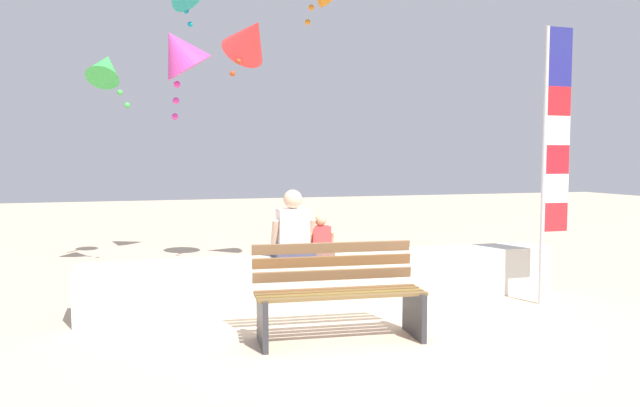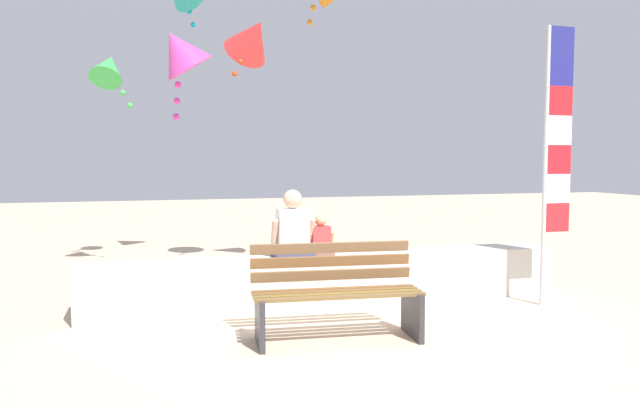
# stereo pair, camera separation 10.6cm
# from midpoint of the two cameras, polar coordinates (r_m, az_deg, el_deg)

# --- Properties ---
(ground_plane) EXTENTS (40.00, 40.00, 0.00)m
(ground_plane) POSITION_cam_midpoint_polar(r_m,az_deg,el_deg) (6.10, 4.33, -11.89)
(ground_plane) COLOR #CEB192
(seawall_ledge) EXTENTS (5.64, 0.54, 0.58)m
(seawall_ledge) POSITION_cam_midpoint_polar(r_m,az_deg,el_deg) (7.10, 0.82, -7.16)
(seawall_ledge) COLOR silver
(seawall_ledge) RESTS_ON ground
(park_bench) EXTENTS (1.62, 0.75, 0.88)m
(park_bench) POSITION_cam_midpoint_polar(r_m,az_deg,el_deg) (5.74, 1.20, -8.63)
(park_bench) COLOR brown
(park_bench) RESTS_ON ground
(person_adult) EXTENTS (0.50, 0.37, 0.76)m
(person_adult) POSITION_cam_midpoint_polar(r_m,az_deg,el_deg) (6.86, -3.03, -2.58)
(person_adult) COLOR #3D3C54
(person_adult) RESTS_ON seawall_ledge
(person_child) EXTENTS (0.31, 0.23, 0.47)m
(person_child) POSITION_cam_midpoint_polar(r_m,az_deg,el_deg) (6.96, -0.39, -3.42)
(person_child) COLOR brown
(person_child) RESTS_ON seawall_ledge
(flag_banner) EXTENTS (0.36, 0.05, 3.19)m
(flag_banner) POSITION_cam_midpoint_polar(r_m,az_deg,el_deg) (7.45, 20.71, 5.16)
(flag_banner) COLOR #B7B7BC
(flag_banner) RESTS_ON ground
(kite_magenta) EXTENTS (0.77, 0.76, 1.10)m
(kite_magenta) POSITION_cam_midpoint_polar(r_m,az_deg,el_deg) (7.26, -13.56, 13.82)
(kite_magenta) COLOR #DB3D9E
(kite_red) EXTENTS (0.92, 1.04, 1.01)m
(kite_red) POSITION_cam_midpoint_polar(r_m,az_deg,el_deg) (9.08, -6.95, 15.29)
(kite_red) COLOR red
(kite_green) EXTENTS (0.64, 0.74, 0.89)m
(kite_green) POSITION_cam_midpoint_polar(r_m,az_deg,el_deg) (9.33, -19.90, 11.99)
(kite_green) COLOR green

